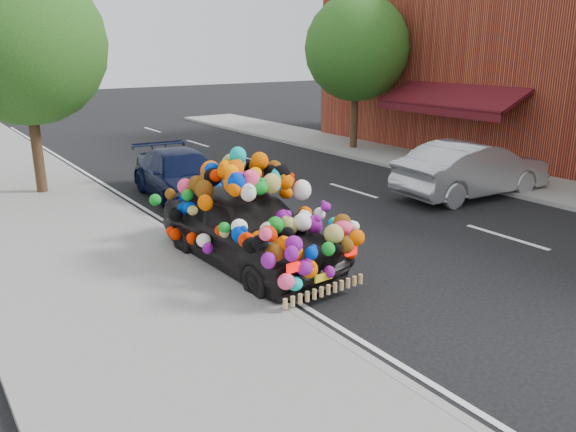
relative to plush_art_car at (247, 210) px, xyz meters
name	(u,v)px	position (x,y,z in m)	size (l,w,h in m)	color
ground	(386,274)	(1.80, -1.83, -1.08)	(100.00, 100.00, 0.00)	black
sidewalk	(162,339)	(-2.50, -1.83, -1.02)	(4.00, 60.00, 0.12)	gray
kerb	(278,303)	(-0.55, -1.83, -1.02)	(0.15, 60.00, 0.13)	gray
footpath_far	(511,181)	(10.00, 1.17, -1.02)	(3.00, 40.00, 0.12)	gray
lane_markings	(506,237)	(5.40, -1.83, -1.07)	(6.00, 50.00, 0.01)	silver
tree_near_sidewalk	(23,44)	(-2.00, 7.67, 2.94)	(4.20, 4.20, 6.13)	#332114
tree_far_b	(357,48)	(9.80, 8.17, 2.81)	(4.00, 4.00, 5.90)	#332114
plush_art_car	(247,210)	(0.00, 0.00, 0.00)	(2.25, 4.57, 2.11)	black
navy_sedan	(182,176)	(1.03, 5.08, -0.43)	(1.81, 4.46, 1.29)	black
silver_hatchback	(472,169)	(7.65, 0.87, -0.33)	(1.59, 4.57, 1.51)	#9EA0A4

